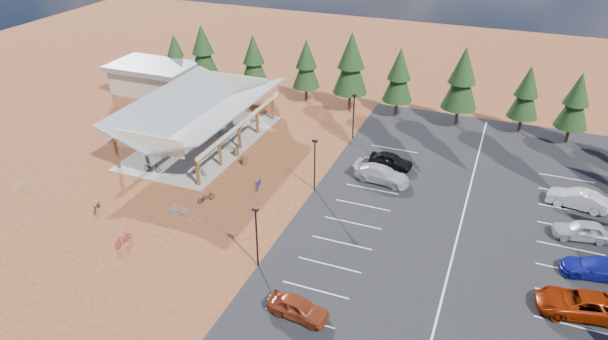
# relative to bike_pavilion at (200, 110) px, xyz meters

# --- Properties ---
(ground) EXTENTS (140.00, 140.00, 0.00)m
(ground) POSITION_rel_bike_pavilion_xyz_m (10.00, -7.00, -3.82)
(ground) COLOR maroon
(ground) RESTS_ON ground
(asphalt_lot) EXTENTS (27.00, 44.00, 0.04)m
(asphalt_lot) POSITION_rel_bike_pavilion_xyz_m (28.50, -4.00, -3.80)
(asphalt_lot) COLOR black
(asphalt_lot) RESTS_ON ground
(concrete_pad) EXTENTS (10.60, 18.60, 0.10)m
(concrete_pad) POSITION_rel_bike_pavilion_xyz_m (0.00, 0.00, -3.77)
(concrete_pad) COLOR gray
(concrete_pad) RESTS_ON ground
(bike_pavilion) EXTENTS (11.65, 19.40, 4.97)m
(bike_pavilion) POSITION_rel_bike_pavilion_xyz_m (0.00, 0.00, 0.00)
(bike_pavilion) COLOR brown
(bike_pavilion) RESTS_ON concrete_pad
(outbuilding) EXTENTS (11.00, 7.00, 3.90)m
(outbuilding) POSITION_rel_bike_pavilion_xyz_m (-14.00, 11.00, -1.80)
(outbuilding) COLOR #ADA593
(outbuilding) RESTS_ON ground
(lamp_post_0) EXTENTS (0.50, 0.25, 5.14)m
(lamp_post_0) POSITION_rel_bike_pavilion_xyz_m (15.00, -17.00, -0.85)
(lamp_post_0) COLOR black
(lamp_post_0) RESTS_ON ground
(lamp_post_1) EXTENTS (0.50, 0.25, 5.14)m
(lamp_post_1) POSITION_rel_bike_pavilion_xyz_m (15.00, -5.00, -0.85)
(lamp_post_1) COLOR black
(lamp_post_1) RESTS_ON ground
(lamp_post_2) EXTENTS (0.50, 0.25, 5.14)m
(lamp_post_2) POSITION_rel_bike_pavilion_xyz_m (15.00, 7.00, -0.85)
(lamp_post_2) COLOR black
(lamp_post_2) RESTS_ON ground
(trash_bin_0) EXTENTS (0.60, 0.60, 0.90)m
(trash_bin_0) POSITION_rel_bike_pavilion_xyz_m (5.00, -1.64, -3.37)
(trash_bin_0) COLOR #4E3A1C
(trash_bin_0) RESTS_ON ground
(trash_bin_1) EXTENTS (0.60, 0.60, 0.90)m
(trash_bin_1) POSITION_rel_bike_pavilion_xyz_m (6.65, -2.97, -3.37)
(trash_bin_1) COLOR #4E3A1C
(trash_bin_1) RESTS_ON ground
(pine_0) EXTENTS (2.98, 2.98, 6.94)m
(pine_0) POSITION_rel_bike_pavilion_xyz_m (-13.11, 15.25, 0.41)
(pine_0) COLOR #382314
(pine_0) RESTS_ON ground
(pine_1) EXTENTS (3.77, 3.77, 8.78)m
(pine_1) POSITION_rel_bike_pavilion_xyz_m (-8.35, 14.75, 1.54)
(pine_1) COLOR #382314
(pine_1) RESTS_ON ground
(pine_2) EXTENTS (3.58, 3.58, 8.34)m
(pine_2) POSITION_rel_bike_pavilion_xyz_m (-0.60, 14.23, 1.27)
(pine_2) COLOR #382314
(pine_2) RESTS_ON ground
(pine_3) EXTENTS (3.47, 3.47, 8.08)m
(pine_3) POSITION_rel_bike_pavilion_xyz_m (6.10, 15.49, 1.11)
(pine_3) COLOR #382314
(pine_3) RESTS_ON ground
(pine_4) EXTENTS (4.21, 4.21, 9.80)m
(pine_4) POSITION_rel_bike_pavilion_xyz_m (12.20, 14.63, 2.17)
(pine_4) COLOR #382314
(pine_4) RESTS_ON ground
(pine_5) EXTENTS (3.62, 3.62, 8.42)m
(pine_5) POSITION_rel_bike_pavilion_xyz_m (18.00, 14.99, 1.32)
(pine_5) COLOR #382314
(pine_5) RESTS_ON ground
(pine_6) EXTENTS (4.03, 4.03, 9.39)m
(pine_6) POSITION_rel_bike_pavilion_xyz_m (25.19, 14.76, 1.92)
(pine_6) COLOR #382314
(pine_6) RESTS_ON ground
(pine_7) EXTENTS (3.37, 3.37, 7.85)m
(pine_7) POSITION_rel_bike_pavilion_xyz_m (32.14, 15.58, 0.97)
(pine_7) COLOR #382314
(pine_7) RESTS_ON ground
(pine_8) EXTENTS (3.46, 3.46, 8.06)m
(pine_8) POSITION_rel_bike_pavilion_xyz_m (37.08, 14.52, 1.09)
(pine_8) COLOR #382314
(pine_8) RESTS_ON ground
(bike_0) EXTENTS (1.93, 0.84, 0.98)m
(bike_0) POSITION_rel_bike_pavilion_xyz_m (-1.06, -7.80, -3.23)
(bike_0) COLOR black
(bike_0) RESTS_ON concrete_pad
(bike_1) EXTENTS (1.76, 0.66, 1.03)m
(bike_1) POSITION_rel_bike_pavilion_xyz_m (-3.26, -3.94, -3.21)
(bike_1) COLOR gray
(bike_1) RESTS_ON concrete_pad
(bike_2) EXTENTS (1.68, 0.74, 0.85)m
(bike_2) POSITION_rel_bike_pavilion_xyz_m (-3.18, 1.53, -3.30)
(bike_2) COLOR navy
(bike_2) RESTS_ON concrete_pad
(bike_3) EXTENTS (1.93, 1.09, 1.12)m
(bike_3) POSITION_rel_bike_pavilion_xyz_m (-2.17, 5.15, -3.16)
(bike_3) COLOR maroon
(bike_3) RESTS_ON concrete_pad
(bike_4) EXTENTS (1.70, 0.81, 0.86)m
(bike_4) POSITION_rel_bike_pavilion_xyz_m (3.61, -6.70, -3.29)
(bike_4) COLOR black
(bike_4) RESTS_ON concrete_pad
(bike_5) EXTENTS (1.73, 0.52, 1.03)m
(bike_5) POSITION_rel_bike_pavilion_xyz_m (3.39, -0.85, -3.21)
(bike_5) COLOR gray
(bike_5) RESTS_ON concrete_pad
(bike_6) EXTENTS (1.87, 0.99, 0.94)m
(bike_6) POSITION_rel_bike_pavilion_xyz_m (1.52, 1.72, -3.26)
(bike_6) COLOR #285B9F
(bike_6) RESTS_ON concrete_pad
(bike_7) EXTENTS (1.60, 0.62, 0.94)m
(bike_7) POSITION_rel_bike_pavilion_xyz_m (3.17, 6.53, -3.26)
(bike_7) COLOR maroon
(bike_7) RESTS_ON concrete_pad
(bike_8) EXTENTS (1.10, 1.68, 0.83)m
(bike_8) POSITION_rel_bike_pavilion_xyz_m (-1.39, -15.43, -3.41)
(bike_8) COLOR black
(bike_8) RESTS_ON ground
(bike_9) EXTENTS (1.14, 1.48, 0.89)m
(bike_9) POSITION_rel_bike_pavilion_xyz_m (-10.37, -15.29, -3.38)
(bike_9) COLOR #9CA1A4
(bike_9) RESTS_ON ground
(bike_11) EXTENTS (0.70, 1.90, 1.12)m
(bike_11) POSITION_rel_bike_pavilion_xyz_m (3.92, -18.61, -3.27)
(bike_11) COLOR maroon
(bike_11) RESTS_ON ground
(bike_12) EXTENTS (1.39, 1.79, 0.90)m
(bike_12) POSITION_rel_bike_pavilion_xyz_m (6.70, -10.57, -3.37)
(bike_12) COLOR black
(bike_12) RESTS_ON ground
(bike_13) EXTENTS (1.93, 0.93, 1.12)m
(bike_13) POSITION_rel_bike_pavilion_xyz_m (5.78, -13.39, -3.27)
(bike_13) COLOR #909499
(bike_13) RESTS_ON ground
(bike_14) EXTENTS (1.14, 1.99, 0.99)m
(bike_14) POSITION_rel_bike_pavilion_xyz_m (10.06, -6.68, -3.33)
(bike_14) COLOR navy
(bike_14) RESTS_ON ground
(car_0) EXTENTS (4.40, 2.16, 1.44)m
(car_0) POSITION_rel_bike_pavilion_xyz_m (19.81, -20.81, -3.06)
(car_0) COLOR maroon
(car_0) RESTS_ON asphalt_lot
(car_3) EXTENTS (5.59, 2.78, 1.56)m
(car_3) POSITION_rel_bike_pavilion_xyz_m (20.44, -1.27, -3.00)
(car_3) COLOR #BABABA
(car_3) RESTS_ON asphalt_lot
(car_4) EXTENTS (4.48, 2.16, 1.47)m
(car_4) POSITION_rel_bike_pavilion_xyz_m (20.56, 1.93, -3.05)
(car_4) COLOR black
(car_4) RESTS_ON asphalt_lot
(car_6) EXTENTS (6.13, 3.60, 1.60)m
(car_6) POSITION_rel_bike_pavilion_xyz_m (37.25, -13.59, -2.98)
(car_6) COLOR maroon
(car_6) RESTS_ON asphalt_lot
(car_7) EXTENTS (5.25, 2.72, 1.46)m
(car_7) POSITION_rel_bike_pavilion_xyz_m (38.53, -8.92, -3.06)
(car_7) COLOR navy
(car_7) RESTS_ON asphalt_lot
(car_8) EXTENTS (4.80, 2.58, 1.55)m
(car_8) POSITION_rel_bike_pavilion_xyz_m (37.78, -4.24, -3.01)
(car_8) COLOR #A8ABB0
(car_8) RESTS_ON asphalt_lot
(car_9) EXTENTS (5.16, 2.39, 1.64)m
(car_9) POSITION_rel_bike_pavilion_xyz_m (37.56, 0.72, -2.97)
(car_9) COLOR silver
(car_9) RESTS_ON asphalt_lot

